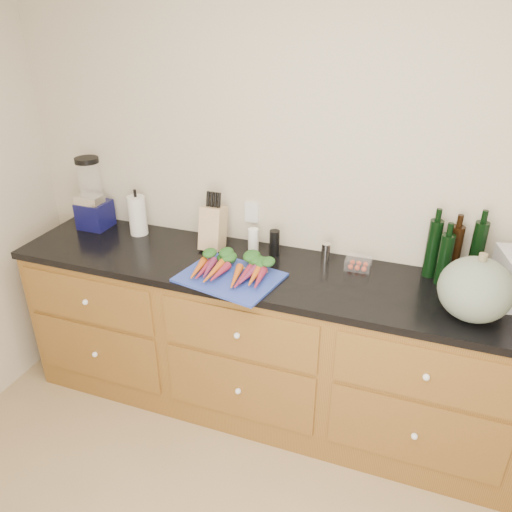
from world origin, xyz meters
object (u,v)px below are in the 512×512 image
at_px(squash, 476,289).
at_px(knife_block, 213,228).
at_px(carrots, 233,268).
at_px(tomato_box, 358,263).
at_px(paper_towel, 138,215).
at_px(cutting_board, 230,277).
at_px(blender_appliance, 92,198).

distance_m(squash, knife_block, 1.39).
xyz_separation_m(carrots, tomato_box, (0.59, 0.28, -0.01)).
height_order(carrots, paper_towel, paper_towel).
xyz_separation_m(carrots, squash, (1.14, -0.00, 0.10)).
xyz_separation_m(paper_towel, knife_block, (0.50, -0.02, 0.00)).
bearing_deg(cutting_board, blender_appliance, 162.92).
bearing_deg(knife_block, tomato_box, 2.10).
distance_m(blender_appliance, tomato_box, 1.64).
distance_m(blender_appliance, knife_block, 0.81).
xyz_separation_m(carrots, blender_appliance, (-1.03, 0.27, 0.15)).
bearing_deg(tomato_box, squash, -27.61).
distance_m(squash, tomato_box, 0.63).
bearing_deg(blender_appliance, knife_block, -1.25).
bearing_deg(carrots, squash, -0.12).
xyz_separation_m(cutting_board, knife_block, (-0.23, 0.30, 0.11)).
relative_size(carrots, paper_towel, 1.77).
bearing_deg(knife_block, blender_appliance, 178.75).
xyz_separation_m(cutting_board, tomato_box, (0.59, 0.33, 0.02)).
distance_m(carrots, squash, 1.14).
height_order(paper_towel, knife_block, knife_block).
bearing_deg(tomato_box, cutting_board, -150.93).
distance_m(cutting_board, knife_block, 0.39).
bearing_deg(tomato_box, knife_block, -177.90).
distance_m(carrots, tomato_box, 0.66).
bearing_deg(squash, tomato_box, 152.39).
height_order(carrots, squash, squash).
xyz_separation_m(paper_towel, tomato_box, (1.32, 0.01, -0.09)).
bearing_deg(knife_block, cutting_board, -53.09).
bearing_deg(squash, cutting_board, -177.75).
bearing_deg(carrots, knife_block, 131.72).
xyz_separation_m(cutting_board, paper_towel, (-0.73, 0.32, 0.11)).
distance_m(cutting_board, squash, 1.15).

